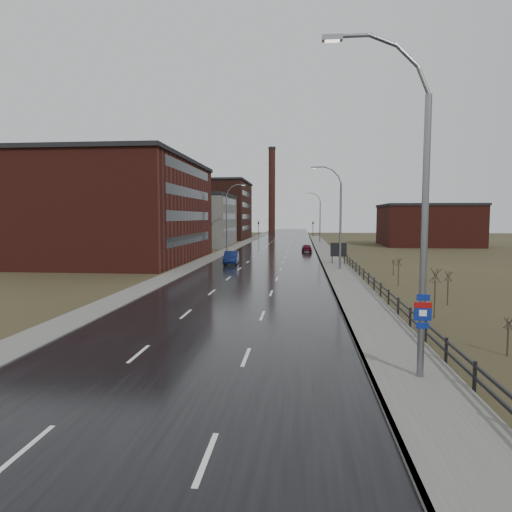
% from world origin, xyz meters
% --- Properties ---
extents(ground, '(320.00, 320.00, 0.00)m').
position_xyz_m(ground, '(0.00, 0.00, 0.00)').
color(ground, '#2D2819').
rests_on(ground, ground).
extents(road, '(14.00, 300.00, 0.06)m').
position_xyz_m(road, '(0.00, 60.00, 0.03)').
color(road, black).
rests_on(road, ground).
extents(sidewalk_right, '(3.20, 180.00, 0.18)m').
position_xyz_m(sidewalk_right, '(8.60, 35.00, 0.09)').
color(sidewalk_right, '#595651').
rests_on(sidewalk_right, ground).
extents(curb_right, '(0.16, 180.00, 0.18)m').
position_xyz_m(curb_right, '(7.08, 35.00, 0.09)').
color(curb_right, slate).
rests_on(curb_right, ground).
extents(sidewalk_left, '(2.40, 260.00, 0.12)m').
position_xyz_m(sidewalk_left, '(-8.20, 60.00, 0.06)').
color(sidewalk_left, '#595651').
rests_on(sidewalk_left, ground).
extents(warehouse_near, '(22.44, 28.56, 13.50)m').
position_xyz_m(warehouse_near, '(-20.99, 45.00, 6.76)').
color(warehouse_near, '#471914').
rests_on(warehouse_near, ground).
extents(warehouse_mid, '(16.32, 20.40, 10.50)m').
position_xyz_m(warehouse_mid, '(-17.99, 78.00, 5.26)').
color(warehouse_mid, slate).
rests_on(warehouse_mid, ground).
extents(warehouse_far, '(26.52, 24.48, 15.50)m').
position_xyz_m(warehouse_far, '(-22.99, 108.00, 7.76)').
color(warehouse_far, '#331611').
rests_on(warehouse_far, ground).
extents(building_right, '(18.36, 16.32, 8.50)m').
position_xyz_m(building_right, '(30.30, 82.00, 4.26)').
color(building_right, '#471914').
rests_on(building_right, ground).
extents(smokestack, '(2.70, 2.70, 30.70)m').
position_xyz_m(smokestack, '(-6.00, 150.00, 15.50)').
color(smokestack, '#331611').
rests_on(smokestack, ground).
extents(streetlight_main, '(3.91, 0.29, 12.11)m').
position_xyz_m(streetlight_main, '(8.47, 2.00, 6.06)').
color(streetlight_main, slate).
rests_on(streetlight_main, ground).
extents(streetlight_right_mid, '(3.36, 0.28, 11.35)m').
position_xyz_m(streetlight_right_mid, '(8.50, 36.00, 5.84)').
color(streetlight_right_mid, slate).
rests_on(streetlight_right_mid, ground).
extents(streetlight_left, '(3.36, 0.28, 11.35)m').
position_xyz_m(streetlight_left, '(-7.70, 62.00, 5.84)').
color(streetlight_left, slate).
rests_on(streetlight_left, ground).
extents(streetlight_right_far, '(3.36, 0.28, 11.35)m').
position_xyz_m(streetlight_right_far, '(8.50, 90.00, 5.84)').
color(streetlight_right_far, slate).
rests_on(streetlight_right_far, ground).
extents(guardrail, '(0.10, 53.05, 1.10)m').
position_xyz_m(guardrail, '(10.30, 18.31, 0.71)').
color(guardrail, black).
rests_on(guardrail, ground).
extents(shrub_b, '(0.40, 0.42, 1.64)m').
position_xyz_m(shrub_b, '(13.25, 5.43, 0.87)').
color(shrub_b, '#382D23').
rests_on(shrub_b, ground).
extents(shrub_c, '(0.69, 0.73, 2.93)m').
position_xyz_m(shrub_c, '(12.26, 12.58, 1.56)').
color(shrub_c, '#382D23').
rests_on(shrub_c, ground).
extents(shrub_d, '(0.54, 0.57, 2.28)m').
position_xyz_m(shrub_d, '(14.27, 16.69, 1.21)').
color(shrub_d, '#382D23').
rests_on(shrub_d, ground).
extents(shrub_e, '(0.56, 0.60, 2.38)m').
position_xyz_m(shrub_e, '(12.84, 25.26, 1.27)').
color(shrub_e, '#382D23').
rests_on(shrub_e, ground).
extents(shrub_f, '(0.39, 0.40, 1.58)m').
position_xyz_m(shrub_f, '(13.82, 32.37, 0.84)').
color(shrub_f, '#382D23').
rests_on(shrub_f, ground).
extents(billboard, '(1.96, 0.17, 2.73)m').
position_xyz_m(billboard, '(9.10, 41.84, 1.80)').
color(billboard, black).
rests_on(billboard, ground).
extents(traffic_light_left, '(0.58, 2.73, 5.30)m').
position_xyz_m(traffic_light_left, '(-8.00, 120.00, 4.60)').
color(traffic_light_left, black).
rests_on(traffic_light_left, ground).
extents(traffic_light_right, '(0.58, 2.73, 5.30)m').
position_xyz_m(traffic_light_right, '(8.00, 120.00, 4.60)').
color(traffic_light_right, black).
rests_on(traffic_light_right, ground).
extents(car_near, '(2.01, 4.88, 1.57)m').
position_xyz_m(car_near, '(-4.07, 41.38, 0.79)').
color(car_near, '#0D1741').
rests_on(car_near, ground).
extents(car_far, '(1.76, 3.98, 1.33)m').
position_xyz_m(car_far, '(5.50, 61.79, 0.67)').
color(car_far, '#4B0C18').
rests_on(car_far, ground).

